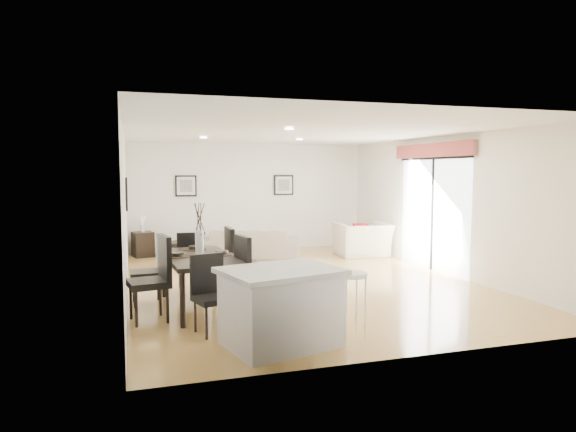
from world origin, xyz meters
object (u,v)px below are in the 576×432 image
object	(u,v)px
sofa	(249,244)
side_table	(143,244)
dining_chair_enear	(251,270)
dining_chair_efar	(237,258)
coffee_table	(183,249)
dining_table	(200,261)
bar_stool	(352,282)
dining_chair_foot	(191,258)
armchair	(363,239)
kitchen_island	(280,307)
dining_chair_wfar	(152,266)
dining_chair_head	(211,289)
dining_chair_wnear	(156,273)

from	to	relation	value
sofa	side_table	xyz separation A→B (m)	(-2.35, 0.90, -0.04)
dining_chair_enear	dining_chair_efar	xyz separation A→B (m)	(-0.00, 0.95, 0.01)
coffee_table	dining_table	bearing A→B (deg)	-114.61
sofa	bar_stool	xyz separation A→B (m)	(-0.11, -5.98, 0.36)
dining_chair_enear	dining_chair_foot	size ratio (longest dim) A/B	1.11
armchair	kitchen_island	xyz separation A→B (m)	(-3.64, -5.48, 0.06)
armchair	bar_stool	size ratio (longest dim) A/B	1.49
side_table	bar_stool	xyz separation A→B (m)	(2.24, -6.88, 0.40)
dining_chair_wfar	dining_chair_efar	world-z (taller)	dining_chair_efar
kitchen_island	bar_stool	distance (m)	0.92
dining_chair_head	bar_stool	xyz separation A→B (m)	(1.58, -0.75, 0.15)
armchair	coffee_table	world-z (taller)	armchair
dining_table	bar_stool	distance (m)	2.47
armchair	dining_chair_wfar	distance (m)	5.85
kitchen_island	bar_stool	bearing A→B (deg)	-13.95
dining_table	side_table	distance (m)	5.03
armchair	dining_chair_efar	size ratio (longest dim) A/B	1.07
dining_chair_foot	dining_chair_efar	bearing A→B (deg)	136.77
coffee_table	dining_chair_enear	bearing A→B (deg)	-107.26
side_table	dining_table	bearing A→B (deg)	-82.12
armchair	dining_chair_efar	bearing A→B (deg)	44.38
dining_table	bar_stool	world-z (taller)	bar_stool
dining_chair_wnear	dining_chair_enear	xyz separation A→B (m)	(1.30, -0.03, -0.02)
dining_chair_efar	bar_stool	xyz separation A→B (m)	(0.91, -2.38, 0.06)
dining_chair_efar	dining_chair_enear	bearing A→B (deg)	179.04
dining_chair_wfar	dining_chair_foot	world-z (taller)	dining_chair_wfar
dining_table	coffee_table	world-z (taller)	dining_table
dining_chair_wfar	bar_stool	xyz separation A→B (m)	(2.21, -2.39, 0.11)
dining_table	side_table	bearing A→B (deg)	93.83
dining_chair_foot	kitchen_island	xyz separation A→B (m)	(0.67, -3.07, -0.10)
dining_chair_wnear	side_table	xyz separation A→B (m)	(-0.04, 5.42, -0.35)
sofa	dining_chair_wnear	xyz separation A→B (m)	(-2.31, -4.52, 0.31)
sofa	armchair	size ratio (longest dim) A/B	1.90
dining_chair_wfar	dining_chair_efar	xyz separation A→B (m)	(1.30, -0.00, 0.05)
dining_chair_wnear	kitchen_island	world-z (taller)	dining_chair_wnear
dining_chair_wnear	side_table	size ratio (longest dim) A/B	1.96
armchair	dining_table	distance (m)	5.60
dining_table	dining_chair_enear	distance (m)	0.81
armchair	dining_chair_foot	distance (m)	4.94
kitchen_island	bar_stool	world-z (taller)	kitchen_island
dining_chair_head	side_table	bearing A→B (deg)	80.57
dining_chair_foot	bar_stool	world-z (taller)	dining_chair_foot
dining_chair_foot	dining_chair_head	bearing A→B (deg)	92.98
dining_chair_wnear	dining_chair_head	distance (m)	0.95
side_table	sofa	bearing A→B (deg)	-20.93
dining_chair_efar	kitchen_island	xyz separation A→B (m)	(0.02, -2.38, -0.17)
armchair	bar_stool	xyz separation A→B (m)	(-2.75, -5.48, 0.30)
dining_chair_wnear	dining_chair_head	bearing A→B (deg)	31.72
sofa	dining_chair_enear	bearing A→B (deg)	91.99
dining_chair_efar	kitchen_island	size ratio (longest dim) A/B	0.76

